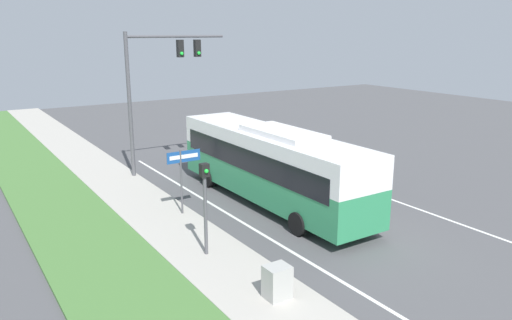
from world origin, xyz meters
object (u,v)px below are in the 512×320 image
Objects in this scene: pedestrian_signal at (205,195)px; street_sign at (183,169)px; bus at (271,161)px; signal_gantry at (157,76)px; utility_cabinet at (277,282)px.

pedestrian_signal reaches higher than street_sign.
bus is at bearing 34.35° from pedestrian_signal.
signal_gantry is 2.65× the size of street_sign.
signal_gantry is 11.33m from pedestrian_signal.
street_sign is at bearing -104.49° from signal_gantry.
pedestrian_signal is 4.17m from street_sign.
utility_cabinet is at bearing -99.56° from signal_gantry.
utility_cabinet is at bearing -95.24° from street_sign.
signal_gantry reaches higher than pedestrian_signal.
bus is 8.21m from signal_gantry.
signal_gantry is 2.26× the size of pedestrian_signal.
pedestrian_signal is at bearing -104.55° from signal_gantry.
utility_cabinet is (-0.70, -7.68, -1.43)m from street_sign.
street_sign reaches higher than utility_cabinet.
bus is 1.56× the size of signal_gantry.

